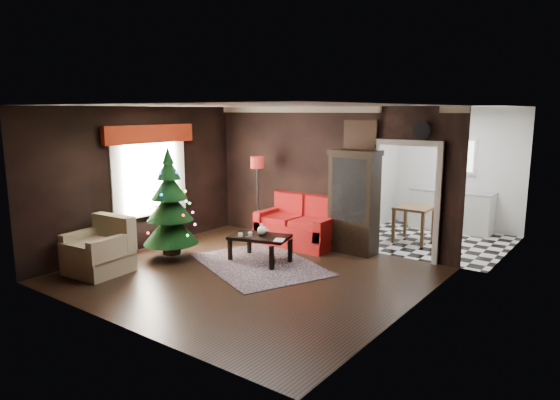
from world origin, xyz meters
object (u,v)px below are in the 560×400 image
Objects in this scene: loveseat at (298,221)px; coffee_table at (260,248)px; curio_cabinet at (354,204)px; kitchen_table at (413,224)px; christmas_tree at (170,203)px; wall_clock at (422,130)px; floor_lamp at (258,200)px; armchair at (98,247)px; teapot at (262,230)px.

loveseat reaches higher than coffee_table.
kitchen_table is (0.65, 1.43, -0.57)m from curio_cabinet.
christmas_tree is at bearing -136.78° from curio_cabinet.
loveseat is at bearing -137.49° from kitchen_table.
wall_clock reaches higher than curio_cabinet.
loveseat is 0.91× the size of floor_lamp.
floor_lamp is at bearing -178.96° from loveseat.
armchair is (-0.33, -1.31, -0.59)m from christmas_tree.
loveseat is 2.62m from christmas_tree.
teapot is at bearing -124.40° from curio_cabinet.
armchair is 2.83m from teapot.
christmas_tree is (-0.34, -2.14, 0.22)m from floor_lamp.
teapot is at bearing -48.05° from floor_lamp.
teapot is at bearing -142.81° from wall_clock.
coffee_table is at bearing -142.52° from wall_clock.
christmas_tree is (-2.53, -2.38, 0.10)m from curio_cabinet.
wall_clock reaches higher than christmas_tree.
curio_cabinet is at bearing 55.60° from teapot.
teapot is 0.27× the size of kitchen_table.
loveseat is at bearing 58.79° from armchair.
wall_clock reaches higher than coffee_table.
coffee_table is at bearing 44.96° from armchair.
loveseat is 1.61× the size of coffee_table.
loveseat is at bearing 1.04° from floor_lamp.
wall_clock is 0.43× the size of kitchen_table.
christmas_tree reaches higher than coffee_table.
coffee_table is at bearing 29.21° from christmas_tree.
armchair is 5.93m from wall_clock.
christmas_tree reaches higher than curio_cabinet.
armchair reaches higher than coffee_table.
loveseat reaches higher than armchair.
curio_cabinet is 5.94× the size of wall_clock.
armchair is at bearing -100.97° from floor_lamp.
coffee_table is at bearing -49.60° from floor_lamp.
coffee_table is at bearing -124.42° from curio_cabinet.
loveseat is 2.27× the size of kitchen_table.
curio_cabinet is 1.88m from teapot.
teapot is at bearing -85.22° from loveseat.
armchair is at bearing -104.25° from christmas_tree.
wall_clock is (1.20, 0.18, 1.43)m from curio_cabinet.
floor_lamp is 2.48× the size of kitchen_table.
coffee_table is 0.34m from teapot.
teapot is at bearing -119.82° from kitchen_table.
loveseat is 1.37m from coffee_table.
kitchen_table is (3.18, 3.81, -0.68)m from christmas_tree.
curio_cabinet is 1.67m from kitchen_table.
wall_clock is (4.06, 3.87, 1.92)m from armchair.
curio_cabinet is 1.80× the size of coffee_table.
armchair reaches higher than teapot.
armchair reaches higher than kitchen_table.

